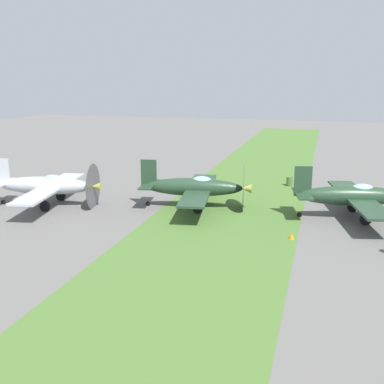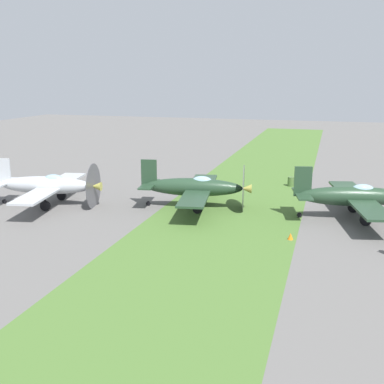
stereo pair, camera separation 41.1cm
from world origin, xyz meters
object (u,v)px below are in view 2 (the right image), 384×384
(runway_marker_cone, at_px, (290,236))
(airplane_trail, at_px, (48,185))
(airplane_wingman, at_px, (195,187))
(airplane_lead, at_px, (355,196))
(fuel_drum, at_px, (291,182))

(runway_marker_cone, bearing_deg, airplane_trail, -98.74)
(airplane_wingman, xyz_separation_m, runway_marker_cone, (5.75, 8.06, -1.46))
(airplane_wingman, bearing_deg, airplane_lead, 83.09)
(airplane_wingman, relative_size, airplane_trail, 1.00)
(airplane_wingman, xyz_separation_m, airplane_trail, (2.70, -11.75, -0.00))
(airplane_lead, height_order, runway_marker_cone, airplane_lead)
(runway_marker_cone, bearing_deg, airplane_lead, 146.36)
(airplane_wingman, height_order, fuel_drum, airplane_wingman)
(airplane_lead, bearing_deg, runway_marker_cone, -46.21)
(airplane_lead, relative_size, runway_marker_cone, 26.10)
(airplane_lead, xyz_separation_m, airplane_trail, (3.07, -23.89, -0.03))
(airplane_lead, xyz_separation_m, fuel_drum, (-9.63, -5.43, -1.25))
(airplane_trail, bearing_deg, runway_marker_cone, 71.45)
(airplane_wingman, distance_m, airplane_trail, 12.06)
(airplane_wingman, distance_m, runway_marker_cone, 10.01)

